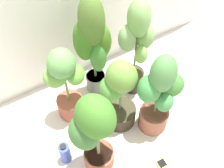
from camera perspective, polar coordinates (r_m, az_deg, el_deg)
ground_plane at (r=2.45m, az=2.33°, el=-10.00°), size 8.00×8.00×0.00m
potted_plant_center at (r=2.19m, az=1.43°, el=-2.27°), size 0.33×0.33×0.75m
potted_plant_front_left at (r=1.87m, az=-3.95°, el=-9.82°), size 0.36×0.34×0.87m
potted_plant_back_right at (r=2.30m, az=5.12°, el=8.27°), size 0.34×0.27×1.03m
potted_plant_back_left at (r=2.23m, az=-9.70°, el=0.33°), size 0.37×0.31×0.79m
potted_plant_front_right at (r=2.13m, az=9.75°, el=-2.23°), size 0.44×0.32×0.87m
potted_plant_back_center at (r=2.25m, az=-3.96°, el=8.75°), size 0.37×0.29×1.08m
hygrometer_box at (r=2.35m, az=10.34°, el=-16.08°), size 0.08×0.08×0.03m
nutrient_bottle at (r=2.28m, az=-9.78°, el=-13.96°), size 0.09×0.09×0.23m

